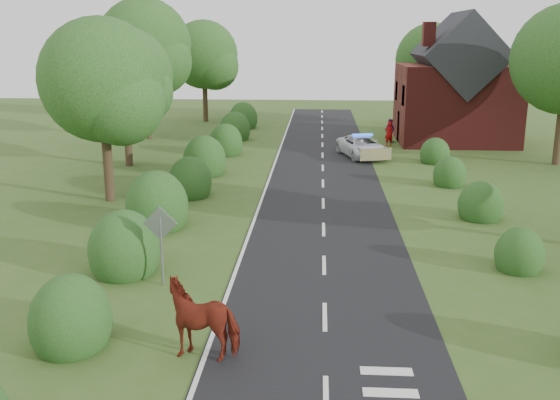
# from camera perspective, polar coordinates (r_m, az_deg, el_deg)

# --- Properties ---
(ground) EXTENTS (120.00, 120.00, 0.00)m
(ground) POSITION_cam_1_polar(r_m,az_deg,el_deg) (17.48, 4.12, -10.66)
(ground) COLOR #3B5620
(road) EXTENTS (6.00, 70.00, 0.02)m
(road) POSITION_cam_1_polar(r_m,az_deg,el_deg) (31.68, 3.95, 1.08)
(road) COLOR black
(road) RESTS_ON ground
(road_markings) EXTENTS (4.96, 70.00, 0.01)m
(road_markings) POSITION_cam_1_polar(r_m,az_deg,el_deg) (29.70, 0.88, 0.22)
(road_markings) COLOR white
(road_markings) RESTS_ON road
(hedgerow_left) EXTENTS (2.75, 50.41, 3.00)m
(hedgerow_left) POSITION_cam_1_polar(r_m,az_deg,el_deg) (28.98, -8.99, 1.14)
(hedgerow_left) COLOR #1C4018
(hedgerow_left) RESTS_ON ground
(hedgerow_right) EXTENTS (2.10, 45.78, 2.10)m
(hedgerow_right) POSITION_cam_1_polar(r_m,az_deg,el_deg) (28.70, 17.28, 0.10)
(hedgerow_right) COLOR #1C4018
(hedgerow_right) RESTS_ON ground
(tree_left_a) EXTENTS (5.74, 5.60, 8.38)m
(tree_left_a) POSITION_cam_1_polar(r_m,az_deg,el_deg) (29.31, -15.57, 10.04)
(tree_left_a) COLOR #332316
(tree_left_a) RESTS_ON ground
(tree_left_b) EXTENTS (5.74, 5.60, 8.07)m
(tree_left_b) POSITION_cam_1_polar(r_m,az_deg,el_deg) (37.39, -13.75, 10.61)
(tree_left_b) COLOR #332316
(tree_left_b) RESTS_ON ground
(tree_left_c) EXTENTS (6.97, 6.80, 10.22)m
(tree_left_c) POSITION_cam_1_polar(r_m,az_deg,el_deg) (47.29, -11.97, 13.31)
(tree_left_c) COLOR #332316
(tree_left_c) RESTS_ON ground
(tree_left_d) EXTENTS (6.15, 6.00, 8.89)m
(tree_left_d) POSITION_cam_1_polar(r_m,az_deg,el_deg) (56.55, -6.72, 12.81)
(tree_left_d) COLOR #332316
(tree_left_d) RESTS_ON ground
(tree_right_c) EXTENTS (6.15, 6.00, 8.58)m
(tree_right_c) POSITION_cam_1_polar(r_m,az_deg,el_deg) (54.51, 13.98, 12.10)
(tree_right_c) COLOR #332316
(tree_right_c) RESTS_ON ground
(road_sign) EXTENTS (1.06, 0.08, 2.53)m
(road_sign) POSITION_cam_1_polar(r_m,az_deg,el_deg) (19.32, -10.85, -3.09)
(road_sign) COLOR gray
(road_sign) RESTS_ON ground
(house) EXTENTS (8.00, 7.40, 9.17)m
(house) POSITION_cam_1_polar(r_m,az_deg,el_deg) (46.95, 15.81, 9.71)
(house) COLOR maroon
(house) RESTS_ON ground
(cow) EXTENTS (2.28, 1.32, 1.57)m
(cow) POSITION_cam_1_polar(r_m,az_deg,el_deg) (15.49, -6.93, -11.02)
(cow) COLOR maroon
(cow) RESTS_ON ground
(police_van) EXTENTS (3.45, 5.23, 1.48)m
(police_van) POSITION_cam_1_polar(r_m,az_deg,el_deg) (40.14, 7.52, 4.86)
(police_van) COLOR silver
(police_van) RESTS_ON ground
(pedestrian_red) EXTENTS (0.74, 0.62, 1.71)m
(pedestrian_red) POSITION_cam_1_polar(r_m,az_deg,el_deg) (44.50, 9.92, 5.99)
(pedestrian_red) COLOR #A50A0A
(pedestrian_red) RESTS_ON ground
(pedestrian_purple) EXTENTS (1.03, 0.97, 1.69)m
(pedestrian_purple) POSITION_cam_1_polar(r_m,az_deg,el_deg) (46.11, 9.99, 6.27)
(pedestrian_purple) COLOR #4B1054
(pedestrian_purple) RESTS_ON ground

